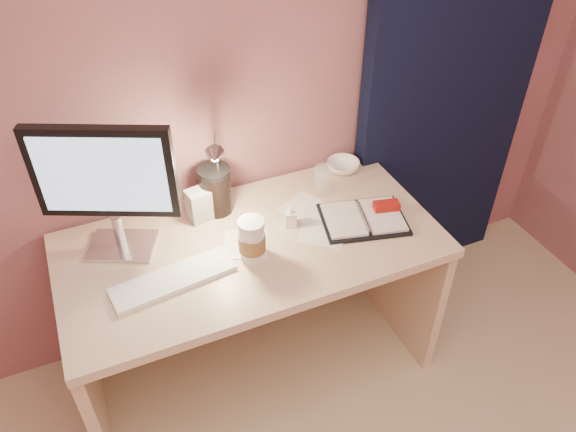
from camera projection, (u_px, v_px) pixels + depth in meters
name	position (u px, v px, depth m)	size (l,w,h in m)	color
room	(435.00, 63.00, 2.33)	(3.50, 3.50, 3.50)	#C6B28E
desk	(247.00, 273.00, 2.27)	(1.40, 0.70, 0.73)	beige
monitor	(107.00, 180.00, 1.86)	(0.45, 0.25, 0.51)	silver
keyboard	(173.00, 279.00, 1.91)	(0.43, 0.13, 0.02)	white
planner	(365.00, 217.00, 2.16)	(0.37, 0.31, 0.05)	black
paper_a	(306.00, 208.00, 2.23)	(0.16, 0.16, 0.00)	white
paper_b	(246.00, 244.00, 2.06)	(0.16, 0.16, 0.00)	white
paper_c	(323.00, 231.00, 2.11)	(0.17, 0.17, 0.00)	white
coffee_cup	(252.00, 240.00, 1.97)	(0.10, 0.10, 0.16)	silver
clear_cup	(323.00, 180.00, 2.27)	(0.07, 0.07, 0.12)	white
bowl	(343.00, 166.00, 2.42)	(0.14, 0.14, 0.04)	white
lotion_bottle	(290.00, 215.00, 2.12)	(0.04, 0.04, 0.10)	silver
dark_jar	(216.00, 192.00, 2.17)	(0.12, 0.12, 0.17)	black
product_box	(199.00, 205.00, 2.14)	(0.09, 0.07, 0.13)	#BCBBB7
desk_lamp	(232.00, 169.00, 2.03)	(0.13, 0.23, 0.37)	silver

